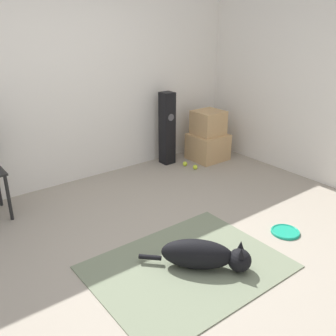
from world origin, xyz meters
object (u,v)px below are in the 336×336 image
dog (205,255)px  cardboard_box_upper (208,123)px  frisbee (285,232)px  tennis_ball_by_boxes (185,164)px  tennis_ball_near_speaker (195,167)px  floor_speaker (167,129)px  cardboard_box_lower (208,147)px

dog → cardboard_box_upper: cardboard_box_upper is taller
dog → frisbee: 1.03m
cardboard_box_upper → tennis_ball_by_boxes: 0.70m
tennis_ball_by_boxes → frisbee: bearing=-100.5°
cardboard_box_upper → tennis_ball_near_speaker: cardboard_box_upper is taller
tennis_ball_by_boxes → tennis_ball_near_speaker: bearing=-80.3°
floor_speaker → cardboard_box_upper: bearing=-21.5°
dog → cardboard_box_lower: cardboard_box_lower is taller
cardboard_box_lower → dog: bearing=-133.7°
frisbee → floor_speaker: floor_speaker is taller
cardboard_box_lower → floor_speaker: 0.70m
cardboard_box_lower → tennis_ball_near_speaker: cardboard_box_lower is taller
floor_speaker → frisbee: bearing=-96.3°
cardboard_box_upper → tennis_ball_near_speaker: bearing=-152.8°
frisbee → tennis_ball_near_speaker: size_ratio=4.24×
frisbee → tennis_ball_by_boxes: bearing=79.5°
dog → cardboard_box_upper: 2.71m
frisbee → cardboard_box_lower: bearing=67.7°
cardboard_box_upper → tennis_ball_near_speaker: size_ratio=6.13×
dog → tennis_ball_near_speaker: 2.23m
dog → cardboard_box_lower: size_ratio=1.44×
dog → cardboard_box_upper: bearing=46.4°
frisbee → cardboard_box_upper: (0.83, 2.01, 0.54)m
frisbee → floor_speaker: (0.25, 2.24, 0.50)m
dog → cardboard_box_upper: size_ratio=1.78×
cardboard_box_upper → tennis_ball_by_boxes: size_ratio=6.13×
frisbee → floor_speaker: size_ratio=0.27×
cardboard_box_lower → frisbee: bearing=-112.3°
cardboard_box_lower → cardboard_box_upper: 0.36m
frisbee → tennis_ball_by_boxes: (0.37, 1.98, 0.02)m
tennis_ball_by_boxes → cardboard_box_lower: bearing=2.6°
frisbee → floor_speaker: bearing=83.7°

